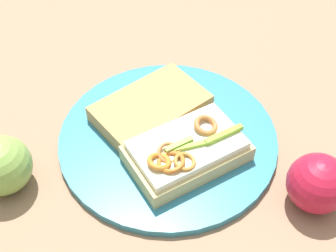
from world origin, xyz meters
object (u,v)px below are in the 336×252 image
Objects in this scene: plate at (168,138)px; sandwich at (187,151)px; apple_2 at (317,183)px; apple_1 at (1,165)px; bread_slice_side at (151,108)px.

plate is 0.06m from sandwich.
apple_2 is (0.21, 0.05, 0.03)m from plate.
plate is at bearing 62.84° from apple_1.
plate is 1.77× the size of sandwich.
apple_1 is at bearing -140.50° from apple_2.
plate is 1.94× the size of bread_slice_side.
apple_2 is (0.26, 0.04, 0.01)m from bread_slice_side.
apple_1 is at bearing -6.78° from bread_slice_side.
apple_1 reaches higher than apple_2.
sandwich is 2.25× the size of apple_1.
apple_1 is (-0.06, -0.22, 0.02)m from bread_slice_side.
bread_slice_side is 2.10× the size of apple_2.
sandwich is 0.17m from apple_2.
sandwich is at bearing 81.11° from bread_slice_side.
apple_2 is at bearing 106.37° from bread_slice_side.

